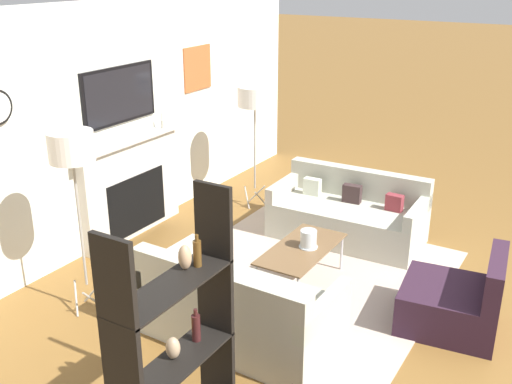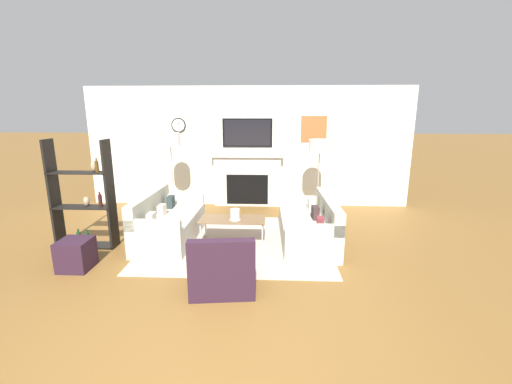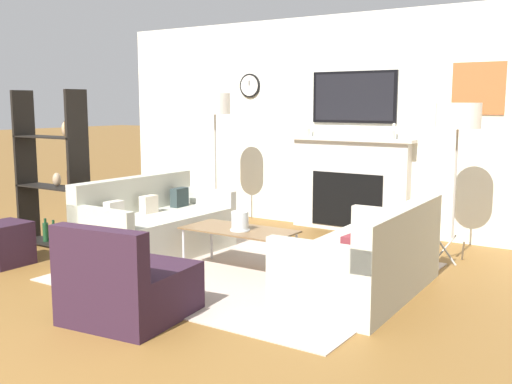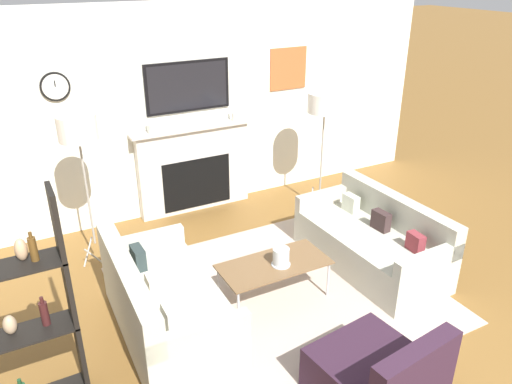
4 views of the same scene
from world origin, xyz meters
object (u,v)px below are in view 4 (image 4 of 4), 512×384
(coffee_table, at_px, (274,266))
(floor_lamp_right, at_px, (325,104))
(couch_right, at_px, (373,242))
(shelf_unit, at_px, (5,323))
(armchair, at_px, (378,378))
(floor_lamp_left, at_px, (77,130))
(hurricane_candle, at_px, (281,258))
(couch_left, at_px, (164,306))

(coffee_table, xyz_separation_m, floor_lamp_right, (1.60, 1.51, 1.07))
(couch_right, bearing_deg, shelf_unit, -174.86)
(armchair, relative_size, floor_lamp_left, 0.53)
(hurricane_candle, bearing_deg, coffee_table, 133.88)
(floor_lamp_left, xyz_separation_m, shelf_unit, (-0.92, -1.80, -0.76))
(couch_right, bearing_deg, armchair, -128.92)
(coffee_table, distance_m, hurricane_candle, 0.13)
(armchair, bearing_deg, couch_right, 51.08)
(couch_left, relative_size, floor_lamp_left, 0.96)
(couch_right, height_order, coffee_table, couch_right)
(armchair, bearing_deg, hurricane_candle, 89.87)
(floor_lamp_left, bearing_deg, armchair, -63.93)
(floor_lamp_right, bearing_deg, armchair, -117.28)
(couch_right, distance_m, armchair, 1.98)
(couch_right, height_order, armchair, couch_right)
(couch_left, bearing_deg, hurricane_candle, -4.23)
(hurricane_candle, distance_m, shelf_unit, 2.43)
(couch_right, xyz_separation_m, floor_lamp_right, (0.31, 1.47, 1.18))
(floor_lamp_left, bearing_deg, hurricane_candle, -46.48)
(floor_lamp_right, height_order, shelf_unit, shelf_unit)
(hurricane_candle, xyz_separation_m, shelf_unit, (-2.40, -0.24, 0.31))
(couch_left, height_order, coffee_table, couch_left)
(armchair, height_order, coffee_table, armchair)
(armchair, xyz_separation_m, shelf_unit, (-2.39, 1.21, 0.56))
(armchair, xyz_separation_m, hurricane_candle, (0.00, 1.46, 0.25))
(couch_right, relative_size, armchair, 1.92)
(couch_right, relative_size, coffee_table, 1.61)
(coffee_table, height_order, floor_lamp_right, floor_lamp_right)
(armchair, relative_size, floor_lamp_right, 0.57)
(armchair, height_order, hurricane_candle, armchair)
(couch_left, height_order, floor_lamp_right, floor_lamp_right)
(floor_lamp_right, relative_size, shelf_unit, 0.92)
(coffee_table, bearing_deg, shelf_unit, -172.96)
(couch_left, bearing_deg, floor_lamp_right, 28.37)
(armchair, bearing_deg, floor_lamp_right, 62.72)
(couch_right, bearing_deg, hurricane_candle, -176.01)
(hurricane_candle, bearing_deg, couch_right, 3.99)
(couch_left, distance_m, shelf_unit, 1.37)
(floor_lamp_right, bearing_deg, couch_right, -101.83)
(couch_left, bearing_deg, couch_right, 0.01)
(armchair, bearing_deg, couch_left, 127.11)
(couch_right, height_order, floor_lamp_right, floor_lamp_right)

